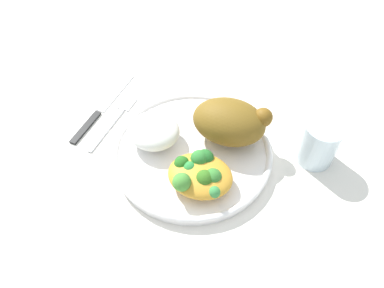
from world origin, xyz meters
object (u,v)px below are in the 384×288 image
(roasted_chicken, at_px, (230,122))
(rice_pile, at_px, (153,131))
(fork, at_px, (115,119))
(knife, at_px, (99,111))
(water_glass, at_px, (319,143))
(napkin, at_px, (318,260))
(plate, at_px, (192,152))
(mac_cheese_with_broccoli, at_px, (200,174))

(roasted_chicken, bearing_deg, rice_pile, -158.37)
(fork, relative_size, knife, 0.75)
(fork, height_order, knife, knife)
(water_glass, bearing_deg, rice_pile, -167.14)
(water_glass, height_order, napkin, water_glass)
(plate, xyz_separation_m, roasted_chicken, (0.05, 0.04, 0.04))
(plate, distance_m, fork, 0.16)
(knife, bearing_deg, rice_pile, -18.84)
(rice_pile, relative_size, water_glass, 1.12)
(rice_pile, xyz_separation_m, mac_cheese_with_broccoli, (0.09, -0.06, -0.00))
(fork, bearing_deg, rice_pile, -20.22)
(roasted_chicken, xyz_separation_m, rice_pile, (-0.11, -0.05, -0.01))
(plate, height_order, water_glass, water_glass)
(plate, distance_m, water_glass, 0.20)
(roasted_chicken, bearing_deg, fork, -176.73)
(roasted_chicken, distance_m, knife, 0.25)
(roasted_chicken, bearing_deg, napkin, -44.31)
(fork, bearing_deg, roasted_chicken, 3.27)
(water_glass, bearing_deg, roasted_chicken, -174.75)
(water_glass, distance_m, napkin, 0.18)
(knife, bearing_deg, roasted_chicken, 0.44)
(knife, distance_m, water_glass, 0.39)
(plate, height_order, knife, plate)
(fork, bearing_deg, water_glass, 4.08)
(mac_cheese_with_broccoli, distance_m, water_glass, 0.20)
(fork, relative_size, napkin, 1.19)
(roasted_chicken, distance_m, fork, 0.21)
(roasted_chicken, bearing_deg, knife, -179.56)
(roasted_chicken, height_order, mac_cheese_with_broccoli, roasted_chicken)
(rice_pile, relative_size, fork, 0.59)
(roasted_chicken, relative_size, rice_pile, 1.47)
(fork, height_order, water_glass, water_glass)
(plate, distance_m, mac_cheese_with_broccoli, 0.07)
(rice_pile, bearing_deg, plate, 0.85)
(plate, bearing_deg, fork, 168.17)
(rice_pile, relative_size, napkin, 0.71)
(roasted_chicken, xyz_separation_m, napkin, (0.17, -0.16, -0.05))
(rice_pile, distance_m, fork, 0.10)
(mac_cheese_with_broccoli, relative_size, knife, 0.51)
(roasted_chicken, relative_size, water_glass, 1.64)
(rice_pile, distance_m, water_glass, 0.26)
(fork, xyz_separation_m, napkin, (0.37, -0.15, -0.00))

